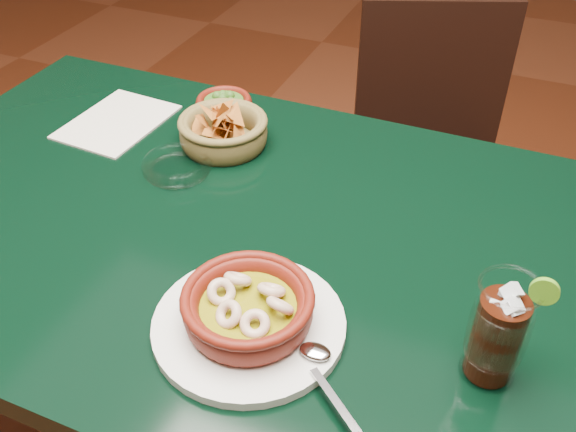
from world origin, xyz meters
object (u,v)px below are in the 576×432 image
at_px(dining_table, 216,262).
at_px(dining_chair, 429,166).
at_px(shrimp_plate, 249,312).
at_px(cola_drink, 498,332).
at_px(chip_basket, 223,131).

distance_m(dining_table, dining_chair, 0.76).
height_order(shrimp_plate, cola_drink, cola_drink).
bearing_deg(dining_chair, cola_drink, -74.71).
relative_size(dining_table, chip_basket, 6.15).
relative_size(chip_basket, cola_drink, 1.17).
height_order(dining_table, cola_drink, cola_drink).
distance_m(dining_chair, shrimp_plate, 0.94).
xyz_separation_m(dining_table, shrimp_plate, (0.16, -0.19, 0.13)).
xyz_separation_m(dining_table, dining_chair, (0.22, 0.70, -0.18)).
bearing_deg(cola_drink, dining_table, 163.23).
distance_m(dining_table, shrimp_plate, 0.28).
bearing_deg(cola_drink, shrimp_plate, -170.28).
bearing_deg(cola_drink, dining_chair, 105.29).
bearing_deg(shrimp_plate, cola_drink, 9.72).
height_order(dining_table, chip_basket, chip_basket).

